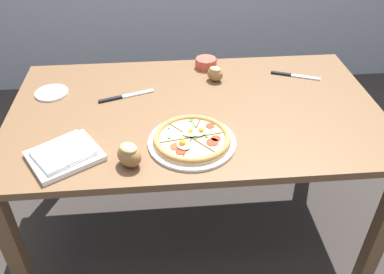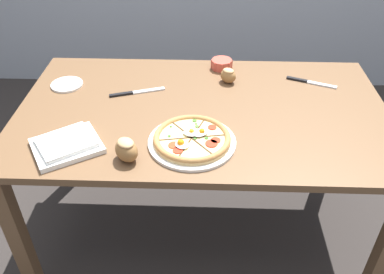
{
  "view_description": "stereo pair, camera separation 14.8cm",
  "coord_description": "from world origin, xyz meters",
  "px_view_note": "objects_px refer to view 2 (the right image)",
  "views": [
    {
      "loc": [
        -0.14,
        -1.42,
        1.65
      ],
      "look_at": [
        -0.04,
        -0.24,
        0.76
      ],
      "focal_mm": 38.0,
      "sensor_mm": 36.0,
      "label": 1
    },
    {
      "loc": [
        0.01,
        -1.42,
        1.65
      ],
      "look_at": [
        -0.04,
        -0.24,
        0.76
      ],
      "focal_mm": 38.0,
      "sensor_mm": 36.0,
      "label": 2
    }
  ],
  "objects_px": {
    "pizza": "(192,139)",
    "bread_piece_near": "(126,149)",
    "napkin_folded": "(67,145)",
    "knife_main": "(137,92)",
    "side_saucer": "(67,85)",
    "bread_piece_mid": "(228,75)",
    "dining_table": "(202,125)",
    "ramekin_bowl": "(222,64)",
    "knife_spare": "(311,82)"
  },
  "relations": [
    {
      "from": "pizza",
      "to": "bread_piece_near",
      "type": "relative_size",
      "value": 2.78
    },
    {
      "from": "napkin_folded",
      "to": "knife_main",
      "type": "height_order",
      "value": "napkin_folded"
    },
    {
      "from": "napkin_folded",
      "to": "side_saucer",
      "type": "xyz_separation_m",
      "value": [
        -0.13,
        0.45,
        -0.01
      ]
    },
    {
      "from": "pizza",
      "to": "bread_piece_mid",
      "type": "bearing_deg",
      "value": 72.43
    },
    {
      "from": "dining_table",
      "to": "knife_main",
      "type": "xyz_separation_m",
      "value": [
        -0.29,
        0.12,
        0.09
      ]
    },
    {
      "from": "ramekin_bowl",
      "to": "knife_spare",
      "type": "relative_size",
      "value": 0.48
    },
    {
      "from": "dining_table",
      "to": "ramekin_bowl",
      "type": "relative_size",
      "value": 14.71
    },
    {
      "from": "dining_table",
      "to": "knife_main",
      "type": "bearing_deg",
      "value": 158.32
    },
    {
      "from": "dining_table",
      "to": "pizza",
      "type": "height_order",
      "value": "pizza"
    },
    {
      "from": "knife_main",
      "to": "side_saucer",
      "type": "xyz_separation_m",
      "value": [
        -0.33,
        0.05,
        0.0
      ]
    },
    {
      "from": "pizza",
      "to": "knife_spare",
      "type": "relative_size",
      "value": 1.49
    },
    {
      "from": "dining_table",
      "to": "bread_piece_near",
      "type": "relative_size",
      "value": 13.18
    },
    {
      "from": "ramekin_bowl",
      "to": "side_saucer",
      "type": "height_order",
      "value": "ramekin_bowl"
    },
    {
      "from": "napkin_folded",
      "to": "side_saucer",
      "type": "relative_size",
      "value": 2.11
    },
    {
      "from": "dining_table",
      "to": "bread_piece_near",
      "type": "xyz_separation_m",
      "value": [
        -0.26,
        -0.34,
        0.13
      ]
    },
    {
      "from": "ramekin_bowl",
      "to": "knife_main",
      "type": "xyz_separation_m",
      "value": [
        -0.38,
        -0.25,
        -0.02
      ]
    },
    {
      "from": "side_saucer",
      "to": "dining_table",
      "type": "bearing_deg",
      "value": -15.45
    },
    {
      "from": "knife_main",
      "to": "dining_table",
      "type": "bearing_deg",
      "value": -40.18
    },
    {
      "from": "dining_table",
      "to": "side_saucer",
      "type": "relative_size",
      "value": 10.85
    },
    {
      "from": "napkin_folded",
      "to": "knife_main",
      "type": "distance_m",
      "value": 0.44
    },
    {
      "from": "dining_table",
      "to": "side_saucer",
      "type": "distance_m",
      "value": 0.65
    },
    {
      "from": "bread_piece_mid",
      "to": "knife_spare",
      "type": "distance_m",
      "value": 0.38
    },
    {
      "from": "bread_piece_near",
      "to": "knife_main",
      "type": "relative_size",
      "value": 0.49
    },
    {
      "from": "knife_spare",
      "to": "knife_main",
      "type": "bearing_deg",
      "value": -149.56
    },
    {
      "from": "dining_table",
      "to": "ramekin_bowl",
      "type": "height_order",
      "value": "ramekin_bowl"
    },
    {
      "from": "bread_piece_mid",
      "to": "knife_main",
      "type": "relative_size",
      "value": 0.4
    },
    {
      "from": "dining_table",
      "to": "bread_piece_mid",
      "type": "height_order",
      "value": "bread_piece_mid"
    },
    {
      "from": "ramekin_bowl",
      "to": "bread_piece_near",
      "type": "height_order",
      "value": "bread_piece_near"
    },
    {
      "from": "pizza",
      "to": "napkin_folded",
      "type": "xyz_separation_m",
      "value": [
        -0.45,
        -0.04,
        -0.0
      ]
    },
    {
      "from": "dining_table",
      "to": "bread_piece_mid",
      "type": "distance_m",
      "value": 0.28
    },
    {
      "from": "pizza",
      "to": "ramekin_bowl",
      "type": "xyz_separation_m",
      "value": [
        0.12,
        0.6,
        0.01
      ]
    },
    {
      "from": "side_saucer",
      "to": "knife_spare",
      "type": "bearing_deg",
      "value": 3.25
    },
    {
      "from": "knife_main",
      "to": "side_saucer",
      "type": "bearing_deg",
      "value": 152.0
    },
    {
      "from": "ramekin_bowl",
      "to": "knife_main",
      "type": "relative_size",
      "value": 0.44
    },
    {
      "from": "napkin_folded",
      "to": "dining_table",
      "type": "bearing_deg",
      "value": 29.99
    },
    {
      "from": "pizza",
      "to": "side_saucer",
      "type": "relative_size",
      "value": 2.29
    },
    {
      "from": "bread_piece_mid",
      "to": "side_saucer",
      "type": "height_order",
      "value": "bread_piece_mid"
    },
    {
      "from": "pizza",
      "to": "bread_piece_mid",
      "type": "relative_size",
      "value": 3.42
    },
    {
      "from": "bread_piece_mid",
      "to": "napkin_folded",
      "type": "bearing_deg",
      "value": -139.64
    },
    {
      "from": "pizza",
      "to": "knife_main",
      "type": "bearing_deg",
      "value": 126.01
    },
    {
      "from": "side_saucer",
      "to": "bread_piece_mid",
      "type": "bearing_deg",
      "value": 4.51
    },
    {
      "from": "dining_table",
      "to": "side_saucer",
      "type": "xyz_separation_m",
      "value": [
        -0.62,
        0.17,
        0.09
      ]
    },
    {
      "from": "dining_table",
      "to": "pizza",
      "type": "xyz_separation_m",
      "value": [
        -0.04,
        -0.24,
        0.1
      ]
    },
    {
      "from": "pizza",
      "to": "bread_piece_mid",
      "type": "distance_m",
      "value": 0.49
    },
    {
      "from": "bread_piece_near",
      "to": "bread_piece_mid",
      "type": "bearing_deg",
      "value": 56.72
    },
    {
      "from": "dining_table",
      "to": "ramekin_bowl",
      "type": "distance_m",
      "value": 0.39
    },
    {
      "from": "dining_table",
      "to": "knife_main",
      "type": "distance_m",
      "value": 0.33
    },
    {
      "from": "side_saucer",
      "to": "napkin_folded",
      "type": "bearing_deg",
      "value": -73.95
    },
    {
      "from": "dining_table",
      "to": "napkin_folded",
      "type": "height_order",
      "value": "napkin_folded"
    },
    {
      "from": "pizza",
      "to": "knife_main",
      "type": "relative_size",
      "value": 1.36
    }
  ]
}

